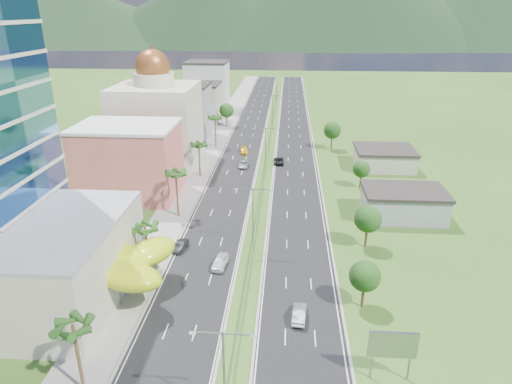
# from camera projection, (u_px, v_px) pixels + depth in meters

# --- Properties ---
(ground) EXTENTS (500.00, 500.00, 0.00)m
(ground) POSITION_uv_depth(u_px,v_px,m) (248.00, 281.00, 67.67)
(ground) COLOR #2D5119
(ground) RESTS_ON ground
(road_left) EXTENTS (11.00, 260.00, 0.04)m
(road_left) POSITION_uv_depth(u_px,v_px,m) (249.00, 131.00, 151.43)
(road_left) COLOR black
(road_left) RESTS_ON ground
(road_right) EXTENTS (11.00, 260.00, 0.04)m
(road_right) POSITION_uv_depth(u_px,v_px,m) (294.00, 131.00, 150.46)
(road_right) COLOR black
(road_right) RESTS_ON ground
(sidewalk_left) EXTENTS (7.00, 260.00, 0.12)m
(sidewalk_left) POSITION_uv_depth(u_px,v_px,m) (221.00, 130.00, 152.04)
(sidewalk_left) COLOR gray
(sidewalk_left) RESTS_ON ground
(median_guardrail) EXTENTS (0.10, 216.06, 0.76)m
(median_guardrail) POSITION_uv_depth(u_px,v_px,m) (269.00, 144.00, 134.05)
(median_guardrail) COLOR gray
(median_guardrail) RESTS_ON ground
(streetlight_median_a) EXTENTS (6.04, 0.25, 11.00)m
(streetlight_median_a) POSITION_uv_depth(u_px,v_px,m) (224.00, 369.00, 42.01)
(streetlight_median_a) COLOR gray
(streetlight_median_a) RESTS_ON ground
(streetlight_median_b) EXTENTS (6.04, 0.25, 11.00)m
(streetlight_median_b) POSITION_uv_depth(u_px,v_px,m) (253.00, 212.00, 74.40)
(streetlight_median_b) COLOR gray
(streetlight_median_b) RESTS_ON ground
(streetlight_median_c) EXTENTS (6.04, 0.25, 11.00)m
(streetlight_median_c) POSITION_uv_depth(u_px,v_px,m) (265.00, 145.00, 111.42)
(streetlight_median_c) COLOR gray
(streetlight_median_c) RESTS_ON ground
(streetlight_median_d) EXTENTS (6.04, 0.25, 11.00)m
(streetlight_median_d) POSITION_uv_depth(u_px,v_px,m) (272.00, 108.00, 153.06)
(streetlight_median_d) COLOR gray
(streetlight_median_d) RESTS_ON ground
(streetlight_median_e) EXTENTS (6.04, 0.25, 11.00)m
(streetlight_median_e) POSITION_uv_depth(u_px,v_px,m) (276.00, 87.00, 194.70)
(streetlight_median_e) COLOR gray
(streetlight_median_e) RESTS_ON ground
(mall_podium) EXTENTS (30.00, 24.00, 11.00)m
(mall_podium) POSITION_uv_depth(u_px,v_px,m) (10.00, 262.00, 62.15)
(mall_podium) COLOR #A99E8B
(mall_podium) RESTS_ON ground
(lime_canopy) EXTENTS (18.00, 15.00, 7.40)m
(lime_canopy) POSITION_uv_depth(u_px,v_px,m) (102.00, 261.00, 63.40)
(lime_canopy) COLOR #ABC112
(lime_canopy) RESTS_ON ground
(pink_shophouse) EXTENTS (20.00, 15.00, 15.00)m
(pink_shophouse) POSITION_uv_depth(u_px,v_px,m) (129.00, 162.00, 96.30)
(pink_shophouse) COLOR #CE5A54
(pink_shophouse) RESTS_ON ground
(domed_building) EXTENTS (20.00, 20.00, 28.70)m
(domed_building) POSITION_uv_depth(u_px,v_px,m) (157.00, 120.00, 116.15)
(domed_building) COLOR #BEB19D
(domed_building) RESTS_ON ground
(midrise_grey) EXTENTS (16.00, 15.00, 16.00)m
(midrise_grey) POSITION_uv_depth(u_px,v_px,m) (183.00, 112.00, 140.47)
(midrise_grey) COLOR gray
(midrise_grey) RESTS_ON ground
(midrise_beige) EXTENTS (16.00, 15.00, 13.00)m
(midrise_beige) POSITION_uv_depth(u_px,v_px,m) (197.00, 103.00, 161.39)
(midrise_beige) COLOR #A99E8B
(midrise_beige) RESTS_ON ground
(midrise_white) EXTENTS (16.00, 15.00, 18.00)m
(midrise_white) POSITION_uv_depth(u_px,v_px,m) (208.00, 86.00, 181.74)
(midrise_white) COLOR silver
(midrise_white) RESTS_ON ground
(billboard) EXTENTS (5.20, 0.35, 6.20)m
(billboard) POSITION_uv_depth(u_px,v_px,m) (393.00, 346.00, 48.25)
(billboard) COLOR gray
(billboard) RESTS_ON ground
(shed_near) EXTENTS (15.00, 10.00, 5.00)m
(shed_near) POSITION_uv_depth(u_px,v_px,m) (403.00, 204.00, 88.05)
(shed_near) COLOR gray
(shed_near) RESTS_ON ground
(shed_far) EXTENTS (14.00, 12.00, 4.40)m
(shed_far) POSITION_uv_depth(u_px,v_px,m) (384.00, 159.00, 115.79)
(shed_far) COLOR #A99E8B
(shed_far) RESTS_ON ground
(palm_tree_a) EXTENTS (3.60, 3.60, 9.10)m
(palm_tree_a) POSITION_uv_depth(u_px,v_px,m) (73.00, 329.00, 45.32)
(palm_tree_a) COLOR #47301C
(palm_tree_a) RESTS_ON ground
(palm_tree_b) EXTENTS (3.60, 3.60, 8.10)m
(palm_tree_b) POSITION_uv_depth(u_px,v_px,m) (145.00, 230.00, 67.89)
(palm_tree_b) COLOR #47301C
(palm_tree_b) RESTS_ON ground
(palm_tree_c) EXTENTS (3.60, 3.60, 9.60)m
(palm_tree_c) POSITION_uv_depth(u_px,v_px,m) (176.00, 175.00, 85.86)
(palm_tree_c) COLOR #47301C
(palm_tree_c) RESTS_ON ground
(palm_tree_d) EXTENTS (3.60, 3.60, 8.60)m
(palm_tree_d) POSITION_uv_depth(u_px,v_px,m) (199.00, 146.00, 107.50)
(palm_tree_d) COLOR #47301C
(palm_tree_d) RESTS_ON ground
(palm_tree_e) EXTENTS (3.60, 3.60, 9.40)m
(palm_tree_e) POSITION_uv_depth(u_px,v_px,m) (215.00, 119.00, 130.35)
(palm_tree_e) COLOR #47301C
(palm_tree_e) RESTS_ON ground
(leafy_tree_lfar) EXTENTS (4.90, 4.90, 8.05)m
(leafy_tree_lfar) POSITION_uv_depth(u_px,v_px,m) (227.00, 110.00, 154.50)
(leafy_tree_lfar) COLOR #47301C
(leafy_tree_lfar) RESTS_ON ground
(leafy_tree_ra) EXTENTS (4.20, 4.20, 6.90)m
(leafy_tree_ra) POSITION_uv_depth(u_px,v_px,m) (365.00, 276.00, 60.22)
(leafy_tree_ra) COLOR #47301C
(leafy_tree_ra) RESTS_ON ground
(leafy_tree_rb) EXTENTS (4.55, 4.55, 7.47)m
(leafy_tree_rb) POSITION_uv_depth(u_px,v_px,m) (368.00, 219.00, 75.60)
(leafy_tree_rb) COLOR #47301C
(leafy_tree_rb) RESTS_ON ground
(leafy_tree_rc) EXTENTS (3.85, 3.85, 6.33)m
(leafy_tree_rc) POSITION_uv_depth(u_px,v_px,m) (361.00, 169.00, 101.62)
(leafy_tree_rc) COLOR #47301C
(leafy_tree_rc) RESTS_ON ground
(leafy_tree_rd) EXTENTS (4.90, 4.90, 8.05)m
(leafy_tree_rd) POSITION_uv_depth(u_px,v_px,m) (332.00, 130.00, 129.19)
(leafy_tree_rd) COLOR #47301C
(leafy_tree_rd) RESTS_ON ground
(mountain_ridge) EXTENTS (860.00, 140.00, 90.00)m
(mountain_ridge) POSITION_uv_depth(u_px,v_px,m) (342.00, 47.00, 480.18)
(mountain_ridge) COLOR black
(mountain_ridge) RESTS_ON ground
(car_white_near_left) EXTENTS (2.55, 5.16, 1.69)m
(car_white_near_left) POSITION_uv_depth(u_px,v_px,m) (220.00, 262.00, 71.23)
(car_white_near_left) COLOR white
(car_white_near_left) RESTS_ON road_left
(car_dark_left) EXTENTS (2.18, 4.45, 1.40)m
(car_dark_left) POSITION_uv_depth(u_px,v_px,m) (180.00, 246.00, 76.33)
(car_dark_left) COLOR black
(car_dark_left) RESTS_ON road_left
(car_silver_mid_left) EXTENTS (2.35, 5.06, 1.40)m
(car_silver_mid_left) POSITION_uv_depth(u_px,v_px,m) (244.00, 164.00, 116.25)
(car_silver_mid_left) COLOR #AAABB2
(car_silver_mid_left) RESTS_ON road_left
(car_yellow_far_left) EXTENTS (2.89, 5.41, 1.49)m
(car_yellow_far_left) POSITION_uv_depth(u_px,v_px,m) (244.00, 150.00, 127.61)
(car_yellow_far_left) COLOR gold
(car_yellow_far_left) RESTS_ON road_left
(car_silver_right) EXTENTS (2.09, 4.91, 1.57)m
(car_silver_right) POSITION_uv_depth(u_px,v_px,m) (299.00, 314.00, 59.20)
(car_silver_right) COLOR #9E9FA5
(car_silver_right) RESTS_ON road_right
(car_dark_far_right) EXTENTS (2.64, 5.49, 1.51)m
(car_dark_far_right) POSITION_uv_depth(u_px,v_px,m) (279.00, 160.00, 119.08)
(car_dark_far_right) COLOR black
(car_dark_far_right) RESTS_ON road_right
(motorcycle) EXTENTS (0.69, 1.98, 1.25)m
(motorcycle) POSITION_uv_depth(u_px,v_px,m) (184.00, 281.00, 66.56)
(motorcycle) COLOR black
(motorcycle) RESTS_ON road_left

